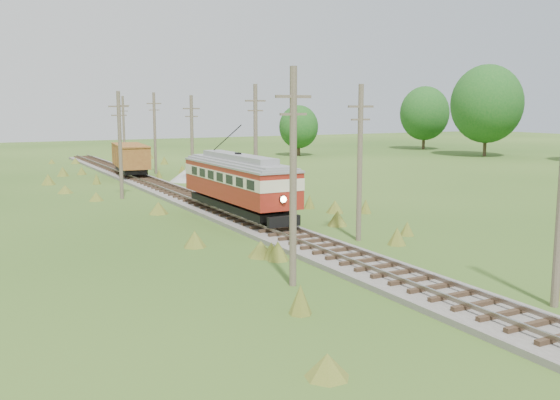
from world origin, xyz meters
TOP-DOWN VIEW (x-y plane):
  - railbed_main at (0.00, 34.00)m, footprint 3.60×96.00m
  - streetcar at (0.00, 26.96)m, footprint 2.98×12.51m
  - gondola at (0.00, 54.55)m, footprint 3.84×9.07m
  - gravel_pile at (4.25, 48.77)m, footprint 3.47×3.68m
  - utility_pole_r_2 at (3.30, 18.00)m, footprint 1.60×0.30m
  - utility_pole_r_3 at (3.20, 31.00)m, footprint 1.60×0.30m
  - utility_pole_r_4 at (3.00, 44.00)m, footprint 1.60×0.30m
  - utility_pole_r_5 at (3.40, 57.00)m, footprint 1.60×0.30m
  - utility_pole_r_6 at (3.20, 70.00)m, footprint 1.60×0.30m
  - utility_pole_l_a at (-4.20, 12.00)m, footprint 1.60×0.30m
  - utility_pole_l_b at (-4.50, 40.00)m, footprint 1.60×0.30m
  - tree_right_4 at (54.00, 58.00)m, footprint 10.50×10.50m
  - tree_right_5 at (56.00, 74.00)m, footprint 8.40×8.40m
  - tree_mid_b at (30.00, 72.00)m, footprint 5.88×5.88m

SIDE VIEW (x-z plane):
  - railbed_main at x=0.00m, z-range -0.09..0.48m
  - gravel_pile at x=4.25m, z-range -0.04..1.22m
  - gondola at x=0.00m, z-range 0.68..3.60m
  - streetcar at x=0.00m, z-range -0.20..5.50m
  - utility_pole_r_4 at x=3.00m, z-range 0.12..8.52m
  - tree_mid_b at x=30.00m, z-range 0.54..8.12m
  - utility_pole_r_2 at x=3.30m, z-range 0.12..8.72m
  - utility_pole_l_b at x=-4.50m, z-range 0.12..8.72m
  - utility_pole_r_6 at x=3.20m, z-range 0.12..8.82m
  - utility_pole_r_5 at x=3.40m, z-range 0.13..9.03m
  - utility_pole_r_3 at x=3.20m, z-range 0.13..9.13m
  - utility_pole_l_a at x=-4.20m, z-range 0.13..9.13m
  - tree_right_5 at x=56.00m, z-range 0.78..11.60m
  - tree_right_4 at x=54.00m, z-range 0.98..14.51m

